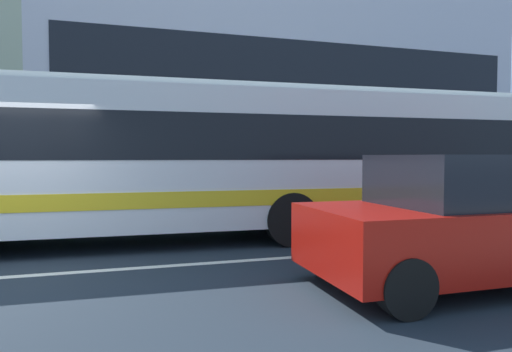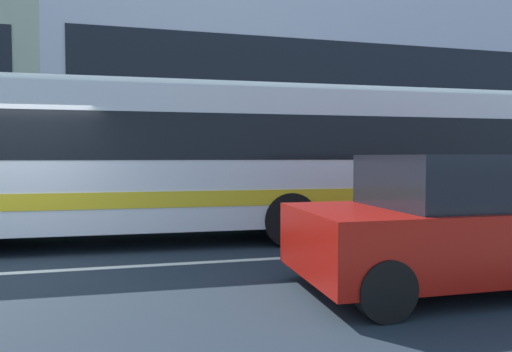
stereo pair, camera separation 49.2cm
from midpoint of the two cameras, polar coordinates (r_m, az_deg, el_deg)
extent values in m
cube|color=#1E4717|center=(12.51, -10.80, -3.51)|extent=(20.60, 1.10, 0.73)
cube|color=silver|center=(24.51, 0.33, 9.61)|extent=(21.12, 11.73, 9.42)
cube|color=black|center=(19.16, 5.72, 13.90)|extent=(19.43, 0.04, 1.88)
cube|color=silver|center=(9.27, -3.92, 2.26)|extent=(12.17, 2.85, 2.56)
cube|color=black|center=(9.27, -3.93, 4.63)|extent=(11.45, 2.85, 0.82)
cube|color=gold|center=(9.29, -3.91, -2.08)|extent=(11.93, 2.87, 0.28)
cube|color=silver|center=(9.36, -3.95, 10.48)|extent=(11.68, 2.43, 0.12)
cylinder|color=black|center=(8.41, 2.81, -5.48)|extent=(1.01, 0.31, 1.00)
cylinder|color=black|center=(10.64, -1.16, -3.80)|extent=(1.01, 0.31, 1.00)
cylinder|color=black|center=(10.56, 25.59, -4.09)|extent=(1.01, 0.31, 1.00)
cylinder|color=black|center=(12.42, 18.46, -3.03)|extent=(1.01, 0.31, 1.00)
cube|color=#9A120B|center=(6.59, 24.66, -6.71)|extent=(4.63, 1.90, 0.79)
cube|color=black|center=(6.39, 23.53, -0.46)|extent=(2.22, 1.67, 0.65)
cylinder|color=black|center=(6.42, 7.17, -9.62)|extent=(0.64, 0.22, 0.64)
cylinder|color=black|center=(4.93, 15.63, -13.41)|extent=(0.64, 0.22, 0.64)
camera|label=1|loc=(0.25, -91.59, -0.07)|focal=31.73mm
camera|label=2|loc=(0.25, 88.41, 0.07)|focal=31.73mm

